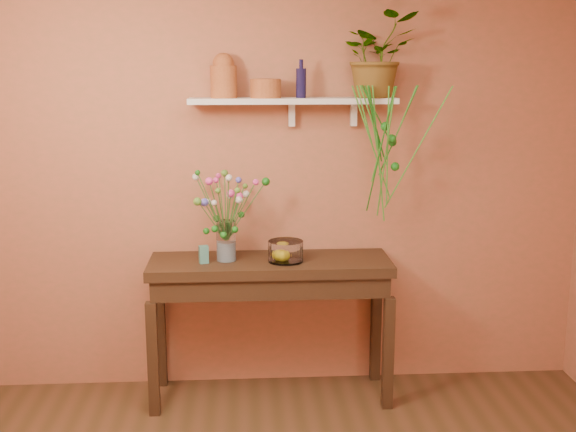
# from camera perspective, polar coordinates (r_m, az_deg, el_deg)

# --- Properties ---
(room) EXTENTS (4.04, 4.04, 2.70)m
(room) POSITION_cam_1_polar(r_m,az_deg,el_deg) (2.77, 2.04, -4.61)
(room) COLOR #523320
(room) RESTS_ON ground
(sideboard) EXTENTS (1.53, 0.49, 0.93)m
(sideboard) POSITION_cam_1_polar(r_m,az_deg,el_deg) (4.58, -1.44, -5.13)
(sideboard) COLOR #352115
(sideboard) RESTS_ON ground
(wall_shelf) EXTENTS (1.30, 0.24, 0.19)m
(wall_shelf) POSITION_cam_1_polar(r_m,az_deg,el_deg) (4.54, 0.51, 9.12)
(wall_shelf) COLOR white
(wall_shelf) RESTS_ON room
(terracotta_jug) EXTENTS (0.20, 0.20, 0.28)m
(terracotta_jug) POSITION_cam_1_polar(r_m,az_deg,el_deg) (4.53, -5.15, 11.02)
(terracotta_jug) COLOR #A65732
(terracotta_jug) RESTS_ON wall_shelf
(terracotta_pot) EXTENTS (0.22, 0.22, 0.12)m
(terracotta_pot) POSITION_cam_1_polar(r_m,az_deg,el_deg) (4.51, -1.79, 10.12)
(terracotta_pot) COLOR #A65732
(terracotta_pot) RESTS_ON wall_shelf
(blue_bottle) EXTENTS (0.07, 0.07, 0.23)m
(blue_bottle) POSITION_cam_1_polar(r_m,az_deg,el_deg) (4.51, 1.05, 10.60)
(blue_bottle) COLOR #141138
(blue_bottle) RESTS_ON wall_shelf
(spider_plant) EXTENTS (0.57, 0.52, 0.52)m
(spider_plant) POSITION_cam_1_polar(r_m,az_deg,el_deg) (4.58, 7.11, 12.60)
(spider_plant) COLOR #1A6818
(spider_plant) RESTS_ON wall_shelf
(plant_fronds) EXTENTS (0.60, 0.40, 0.86)m
(plant_fronds) POSITION_cam_1_polar(r_m,az_deg,el_deg) (4.45, 7.92, 5.95)
(plant_fronds) COLOR #1A6818
(plant_fronds) RESTS_ON wall_shelf
(glass_vase) EXTENTS (0.12, 0.12, 0.25)m
(glass_vase) POSITION_cam_1_polar(r_m,az_deg,el_deg) (4.52, -4.95, -2.22)
(glass_vase) COLOR white
(glass_vase) RESTS_ON sideboard
(bouquet) EXTENTS (0.48, 0.47, 0.44)m
(bouquet) POSITION_cam_1_polar(r_m,az_deg,el_deg) (4.45, -5.03, 1.36)
(bouquet) COLOR #386B28
(bouquet) RESTS_ON glass_vase
(glass_bowl) EXTENTS (0.22, 0.22, 0.13)m
(glass_bowl) POSITION_cam_1_polar(r_m,az_deg,el_deg) (4.49, -0.19, -2.88)
(glass_bowl) COLOR white
(glass_bowl) RESTS_ON sideboard
(lemon) EXTENTS (0.08, 0.08, 0.08)m
(lemon) POSITION_cam_1_polar(r_m,az_deg,el_deg) (4.51, -0.42, -3.05)
(lemon) COLOR yellow
(lemon) RESTS_ON glass_bowl
(carton) EXTENTS (0.06, 0.06, 0.11)m
(carton) POSITION_cam_1_polar(r_m,az_deg,el_deg) (4.49, -6.73, -3.06)
(carton) COLOR teal
(carton) RESTS_ON sideboard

